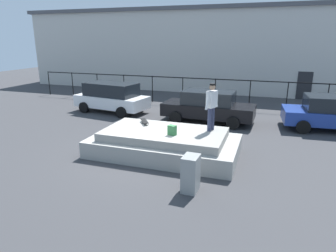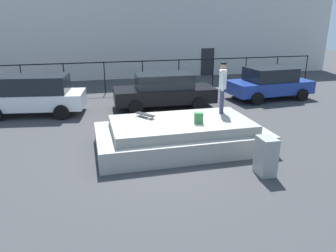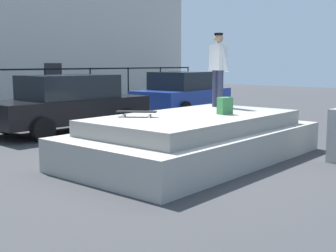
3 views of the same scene
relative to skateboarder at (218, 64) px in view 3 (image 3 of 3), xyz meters
The scene contains 7 objects.
ground_plane 3.25m from the skateboarder, 161.21° to the right, with size 60.00×60.00×0.00m, color #38383A.
concrete_ledge 2.33m from the skateboarder, 160.69° to the right, with size 5.54×2.99×0.94m.
skateboarder is the anchor object (origin of this frame).
skateboard 2.89m from the skateboarder, behind, with size 0.62×0.77×0.12m.
backpack 1.78m from the skateboarder, 140.20° to the right, with size 0.28×0.20×0.36m, color #33723F.
car_black_sedan_mid 4.75m from the skateboarder, 102.59° to the left, with size 4.83×2.22×1.66m.
car_blue_sedan_far 7.06m from the skateboarder, 45.65° to the left, with size 4.49×2.49×1.66m.
Camera 3 is at (-6.57, -5.30, 1.99)m, focal length 47.96 mm.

